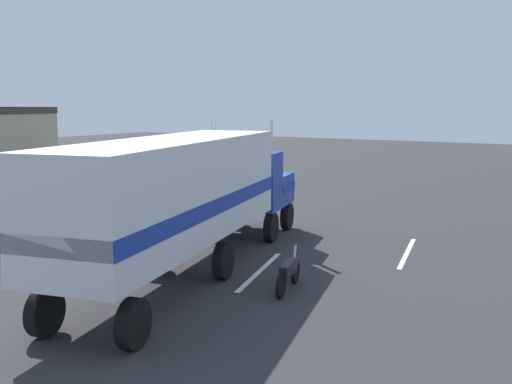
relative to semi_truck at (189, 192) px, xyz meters
The scene contains 6 objects.
ground_plane 6.85m from the semi_truck, 17.34° to the left, with size 120.00×120.00×0.00m, color #2D2D30.
lane_stripe_near 3.30m from the semi_truck, 48.79° to the right, with size 4.40×0.16×0.01m, color silver.
lane_stripe_mid 8.04m from the semi_truck, 38.77° to the right, with size 4.40×0.16×0.01m, color silver.
semi_truck is the anchor object (origin of this frame).
person_bystander 2.84m from the semi_truck, 126.71° to the left, with size 0.37×0.47×1.63m.
motorcycle 3.83m from the semi_truck, 86.02° to the right, with size 2.08×0.56×1.12m.
Camera 1 is at (-19.76, -12.62, 5.12)m, focal length 41.49 mm.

